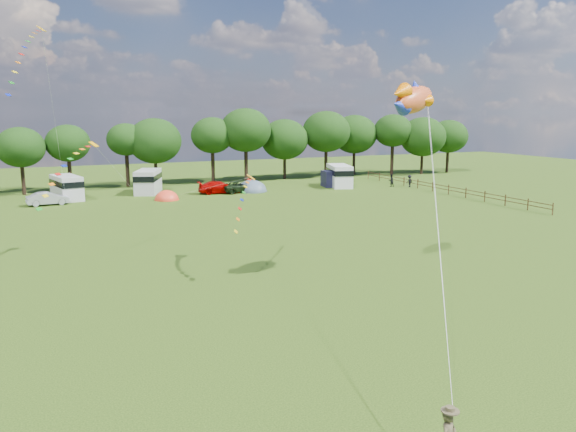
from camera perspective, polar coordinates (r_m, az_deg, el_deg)
name	(u,v)px	position (r m, az deg, el deg)	size (l,w,h in m)	color
ground_plane	(362,336)	(25.33, 7.50, -11.99)	(180.00, 180.00, 0.00)	black
tree_line	(182,138)	(77.03, -10.68, 7.83)	(102.98, 10.98, 10.27)	black
fence	(440,187)	(70.76, 15.23, 2.84)	(0.12, 33.12, 1.20)	#472D19
car_b	(48,199)	(64.41, -23.19, 1.64)	(1.50, 4.01, 1.41)	#9FA1A7
car_c	(219,187)	(68.36, -6.98, 2.90)	(2.07, 4.93, 1.48)	#A80200
car_d	(240,187)	(69.15, -4.93, 2.99)	(2.31, 5.11, 1.39)	black
campervan_b	(67,187)	(67.69, -21.57, 2.78)	(3.50, 5.89, 2.70)	#BABABC
campervan_c	(148,181)	(70.21, -14.03, 3.50)	(4.30, 6.22, 2.81)	#BDBDBF
campervan_d	(339,175)	(74.52, 5.24, 4.17)	(4.05, 6.28, 2.85)	white
tent_orange	(167,200)	(64.36, -12.21, 1.63)	(2.75, 3.02, 2.15)	#F64224
tent_greyblue	(252,191)	(69.92, -3.68, 2.53)	(3.78, 4.15, 2.82)	#475968
awning_navy	(336,179)	(74.48, 4.85, 3.80)	(3.36, 2.73, 2.10)	#181631
fish_kite	(411,99)	(33.27, 12.42, 11.50)	(4.30, 2.87, 2.28)	#D65224
streamer_kite_a	(28,49)	(50.47, -24.93, 15.16)	(3.31, 5.68, 5.79)	#FFB508
streamer_kite_b	(72,163)	(38.45, -21.08, 5.02)	(4.21, 4.70, 3.79)	#F8A500
streamer_kite_c	(245,193)	(34.55, -4.37, 2.34)	(3.08, 5.01, 2.81)	orange
walker_a	(391,181)	(75.24, 10.43, 3.56)	(0.80, 0.50, 1.65)	black
walker_b	(409,181)	(75.43, 12.23, 3.49)	(1.02, 0.48, 1.59)	black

